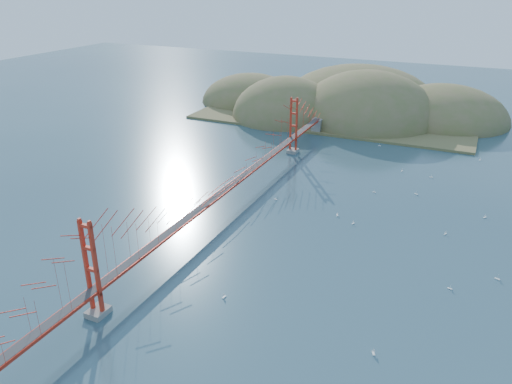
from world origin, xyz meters
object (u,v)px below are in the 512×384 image
at_px(sailboat_0, 353,223).
at_px(bridge, 225,167).
at_px(sailboat_2, 450,288).
at_px(sailboat_1, 337,215).

bearing_deg(sailboat_0, bridge, -171.62).
xyz_separation_m(sailboat_0, sailboat_2, (14.80, -11.81, -0.00)).
xyz_separation_m(sailboat_1, sailboat_0, (2.97, -1.77, -0.00)).
height_order(sailboat_0, sailboat_2, sailboat_0).
distance_m(bridge, sailboat_1, 18.91).
bearing_deg(sailboat_1, sailboat_0, -30.83).
bearing_deg(sailboat_2, sailboat_0, 141.41).
relative_size(bridge, sailboat_2, 143.96).
xyz_separation_m(bridge, sailboat_2, (34.75, -8.88, -6.86)).
relative_size(bridge, sailboat_0, 142.37).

